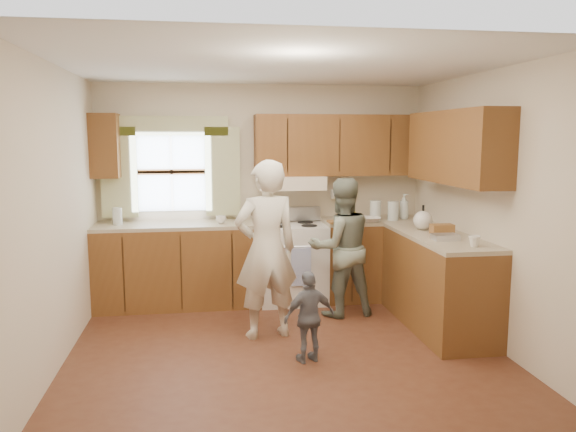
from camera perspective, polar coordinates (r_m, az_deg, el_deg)
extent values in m
plane|color=#4E2618|center=(5.25, -0.44, -13.18)|extent=(3.80, 3.80, 0.00)
plane|color=white|center=(4.92, -0.47, 15.05)|extent=(3.80, 3.80, 0.00)
plane|color=beige|center=(6.66, -2.60, 2.46)|extent=(3.80, 0.00, 3.80)
plane|color=beige|center=(3.23, 3.98, -3.63)|extent=(3.80, 0.00, 3.80)
plane|color=beige|center=(5.03, -22.41, 0.00)|extent=(0.00, 3.50, 3.50)
plane|color=beige|center=(5.53, 19.43, 0.84)|extent=(0.00, 3.50, 3.50)
cube|color=#4D2710|center=(6.46, -11.06, -5.05)|extent=(1.82, 0.60, 0.90)
cube|color=#4D2710|center=(6.75, 8.70, -4.42)|extent=(1.22, 0.60, 0.90)
cube|color=#3D1F0E|center=(5.84, 14.94, -6.61)|extent=(0.60, 1.65, 0.90)
cube|color=tan|center=(6.37, -11.18, -0.93)|extent=(1.82, 0.60, 0.04)
cube|color=tan|center=(6.67, 8.79, -0.47)|extent=(1.22, 0.60, 0.04)
cube|color=tan|center=(5.74, 15.11, -2.06)|extent=(0.60, 1.65, 0.04)
cube|color=#4D2710|center=(6.62, 5.36, 7.17)|extent=(2.00, 0.33, 0.70)
cube|color=#3D1F0E|center=(6.51, -18.09, 6.79)|extent=(0.30, 0.33, 0.70)
cube|color=#3D1F0E|center=(5.71, 16.69, 6.72)|extent=(0.33, 1.65, 0.70)
cube|color=beige|center=(6.46, 0.26, 3.41)|extent=(0.76, 0.45, 0.15)
cube|color=silver|center=(6.59, -11.74, 4.42)|extent=(0.90, 0.03, 0.90)
cube|color=yellow|center=(6.60, -16.81, 4.25)|extent=(0.40, 0.05, 1.02)
cube|color=yellow|center=(6.53, -6.66, 4.51)|extent=(0.40, 0.05, 1.02)
cube|color=yellow|center=(6.53, -11.89, 8.95)|extent=(1.30, 0.05, 0.22)
cylinder|color=white|center=(6.73, 5.57, 2.24)|extent=(0.27, 0.12, 0.12)
imported|color=silver|center=(6.28, -6.83, -0.37)|extent=(0.15, 0.15, 0.09)
imported|color=silver|center=(6.71, 11.70, 0.96)|extent=(0.16, 0.16, 0.30)
imported|color=silver|center=(6.42, 8.37, -0.37)|extent=(0.23, 0.23, 0.06)
imported|color=silver|center=(5.21, 18.41, -2.44)|extent=(0.12, 0.12, 0.10)
cylinder|color=silver|center=(6.44, -16.95, -0.02)|extent=(0.10, 0.10, 0.19)
cube|color=olive|center=(6.33, 5.28, -0.59)|extent=(0.26, 0.20, 0.02)
cube|color=yellow|center=(6.60, 5.96, 0.11)|extent=(0.18, 0.13, 0.10)
cylinder|color=silver|center=(6.57, 8.87, 0.57)|extent=(0.13, 0.13, 0.23)
cylinder|color=silver|center=(6.60, 10.64, 0.52)|extent=(0.13, 0.13, 0.22)
sphere|color=silver|center=(5.99, 13.54, -0.43)|extent=(0.20, 0.20, 0.20)
cube|color=olive|center=(5.77, 15.38, -1.30)|extent=(0.22, 0.12, 0.10)
cube|color=silver|center=(5.47, 15.68, -2.07)|extent=(0.24, 0.16, 0.05)
cube|color=silver|center=(6.51, 0.38, -4.79)|extent=(0.76, 0.64, 0.90)
cube|color=#B7B7BC|center=(6.67, 0.04, 0.23)|extent=(0.76, 0.10, 0.16)
cylinder|color=#B7B7BC|center=(6.15, 0.85, -3.18)|extent=(0.68, 0.03, 0.03)
cube|color=#44549F|center=(6.19, 1.34, -5.20)|extent=(0.22, 0.02, 0.42)
cylinder|color=black|center=(6.52, -1.34, -0.71)|extent=(0.18, 0.18, 0.01)
cylinder|color=black|center=(6.57, 1.77, -0.64)|extent=(0.18, 0.18, 0.01)
cylinder|color=black|center=(6.27, -1.05, -1.06)|extent=(0.18, 0.18, 0.01)
cylinder|color=black|center=(6.33, 2.18, -0.98)|extent=(0.18, 0.18, 0.01)
imported|color=silver|center=(5.30, -2.24, -3.43)|extent=(0.69, 0.52, 1.69)
imported|color=#213726|center=(5.98, 5.41, -3.19)|extent=(0.79, 0.65, 1.47)
imported|color=slate|center=(4.82, 2.19, -10.20)|extent=(0.50, 0.31, 0.79)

